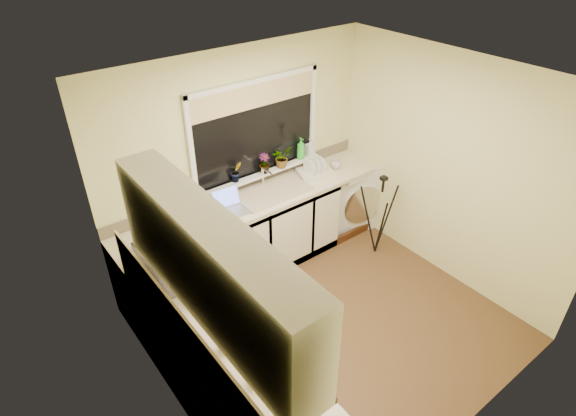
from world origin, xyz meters
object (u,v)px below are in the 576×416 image
(laptop, at_px, (230,205))
(soap_bottle_green, at_px, (301,148))
(plant_c, at_px, (264,163))
(tripod, at_px, (379,216))
(cup_back, at_px, (336,164))
(plant_d, at_px, (282,157))
(cup_left, at_px, (255,376))
(washing_machine, at_px, (344,193))
(soap_bottle_clear, at_px, (310,147))
(plant_b, at_px, (236,172))
(kettle, at_px, (200,288))
(microwave, at_px, (169,261))
(steel_jar, at_px, (225,343))
(dish_rack, at_px, (316,173))

(laptop, bearing_deg, soap_bottle_green, 15.98)
(laptop, distance_m, plant_c, 0.67)
(tripod, xyz_separation_m, cup_back, (-0.11, 0.66, 0.43))
(plant_d, distance_m, soap_bottle_green, 0.30)
(cup_left, bearing_deg, washing_machine, 35.60)
(laptop, xyz_separation_m, plant_c, (0.60, 0.22, 0.20))
(cup_back, bearing_deg, soap_bottle_clear, 134.24)
(washing_machine, height_order, tripod, tripod)
(laptop, bearing_deg, plant_b, 48.36)
(washing_machine, distance_m, cup_back, 0.56)
(kettle, bearing_deg, microwave, 98.87)
(plant_b, relative_size, cup_back, 1.75)
(soap_bottle_clear, relative_size, cup_left, 2.38)
(plant_b, bearing_deg, kettle, -132.99)
(plant_b, bearing_deg, cup_back, -10.56)
(washing_machine, xyz_separation_m, kettle, (-2.59, -1.01, 0.56))
(tripod, xyz_separation_m, microwave, (-2.53, 0.10, 0.53))
(tripod, bearing_deg, plant_d, 136.04)
(cup_back, xyz_separation_m, cup_left, (-2.45, -1.88, -0.01))
(laptop, xyz_separation_m, tripod, (1.60, -0.65, -0.44))
(microwave, relative_size, plant_b, 2.30)
(washing_machine, distance_m, laptop, 1.79)
(microwave, distance_m, plant_d, 1.92)
(steel_jar, relative_size, soap_bottle_clear, 0.56)
(plant_b, xyz_separation_m, soap_bottle_clear, (1.02, -0.01, -0.01))
(dish_rack, bearing_deg, plant_d, 170.40)
(laptop, relative_size, soap_bottle_green, 1.32)
(plant_c, bearing_deg, kettle, -141.27)
(kettle, relative_size, cup_back, 1.57)
(microwave, xyz_separation_m, cup_left, (-0.04, -1.31, -0.11))
(soap_bottle_green, bearing_deg, plant_b, 179.72)
(kettle, xyz_separation_m, soap_bottle_green, (2.00, 1.19, 0.17))
(cup_back, distance_m, cup_left, 3.09)
(washing_machine, bearing_deg, cup_back, -155.65)
(plant_b, distance_m, soap_bottle_clear, 1.02)
(steel_jar, distance_m, microwave, 0.97)
(laptop, distance_m, microwave, 1.09)
(steel_jar, bearing_deg, kettle, 78.44)
(kettle, xyz_separation_m, steel_jar, (-0.12, -0.56, -0.05))
(laptop, bearing_deg, plant_d, 18.30)
(plant_c, bearing_deg, soap_bottle_clear, 1.03)
(dish_rack, relative_size, soap_bottle_clear, 1.93)
(dish_rack, distance_m, steel_jar, 2.65)
(steel_jar, relative_size, soap_bottle_green, 0.46)
(washing_machine, relative_size, dish_rack, 2.22)
(plant_d, xyz_separation_m, soap_bottle_clear, (0.44, 0.02, -0.02))
(tripod, distance_m, steel_jar, 2.76)
(dish_rack, xyz_separation_m, soap_bottle_clear, (0.09, 0.21, 0.22))
(dish_rack, relative_size, steel_jar, 3.45)
(washing_machine, height_order, plant_c, plant_c)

